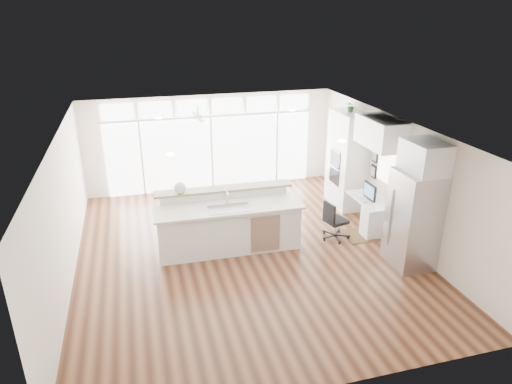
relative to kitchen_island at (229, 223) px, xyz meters
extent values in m
cube|color=#422314|center=(0.31, -0.21, -0.63)|extent=(7.00, 8.00, 0.02)
cube|color=silver|center=(0.31, -0.21, 2.08)|extent=(7.00, 8.00, 0.02)
cube|color=#F0E2D0|center=(0.31, 3.79, 0.73)|extent=(7.00, 0.04, 2.70)
cube|color=#F0E2D0|center=(0.31, -4.21, 0.73)|extent=(7.00, 0.04, 2.70)
cube|color=#F0E2D0|center=(-3.19, -0.21, 0.73)|extent=(0.04, 8.00, 2.70)
cube|color=#F0E2D0|center=(3.81, -0.21, 0.73)|extent=(0.04, 8.00, 2.70)
cube|color=white|center=(0.31, 3.73, 0.43)|extent=(5.80, 0.06, 2.08)
cube|color=white|center=(0.31, 3.73, 1.76)|extent=(5.90, 0.06, 0.40)
cube|color=white|center=(3.77, 0.09, 0.93)|extent=(0.04, 0.85, 0.85)
cube|color=silver|center=(-0.19, 2.59, 1.86)|extent=(1.16, 1.16, 0.32)
cube|color=white|center=(0.31, -0.01, 2.06)|extent=(3.40, 3.00, 0.02)
cube|color=white|center=(3.48, 1.59, 0.63)|extent=(0.64, 1.20, 2.50)
cube|color=white|center=(3.44, 0.09, -0.24)|extent=(0.72, 1.30, 0.76)
cube|color=white|center=(3.48, 0.09, 1.73)|extent=(0.64, 1.30, 0.64)
cube|color=#B0B0B5|center=(3.42, -1.56, 0.38)|extent=(0.76, 0.90, 2.00)
cube|color=white|center=(3.48, -1.56, 1.68)|extent=(0.64, 0.90, 0.60)
cube|color=black|center=(3.77, 0.71, 0.78)|extent=(0.06, 0.22, 0.80)
cube|color=white|center=(0.00, 0.00, 0.00)|extent=(3.17, 1.25, 1.25)
cube|color=#342110|center=(3.20, -0.20, -0.62)|extent=(1.03, 0.77, 0.01)
cube|color=black|center=(2.44, -0.15, -0.17)|extent=(0.55, 0.53, 0.90)
sphere|color=silver|center=(-0.94, 0.42, 0.76)|extent=(0.27, 0.27, 0.26)
cube|color=black|center=(3.36, 0.09, 0.34)|extent=(0.09, 0.50, 0.42)
cube|color=silver|center=(3.19, 0.09, 0.14)|extent=(0.15, 0.34, 0.02)
imported|color=#214F22|center=(3.48, 1.59, 1.99)|extent=(0.26, 0.29, 0.22)
camera|label=1|loc=(-1.76, -8.63, 4.31)|focal=32.00mm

